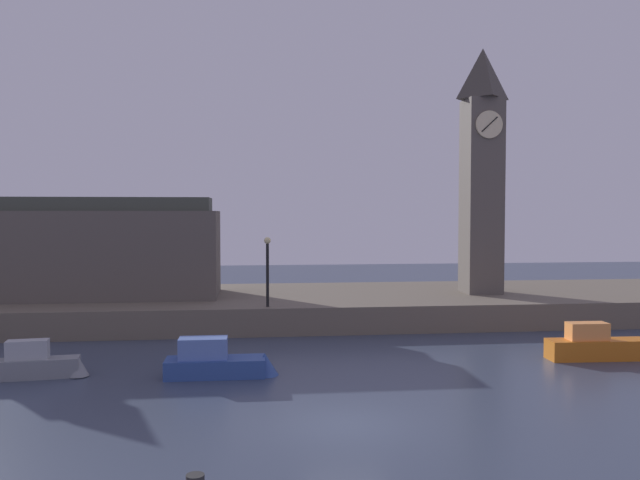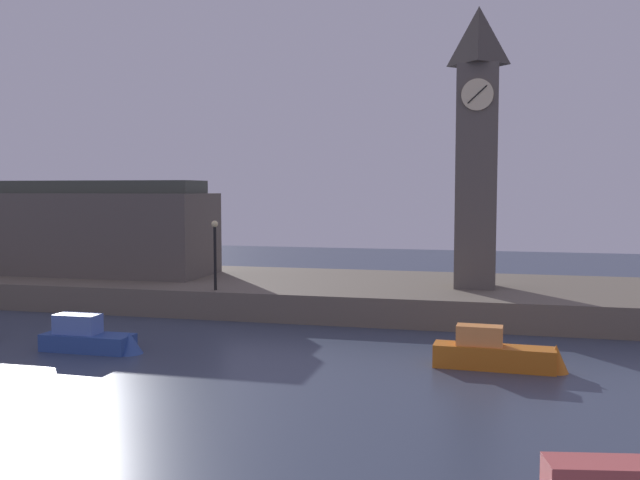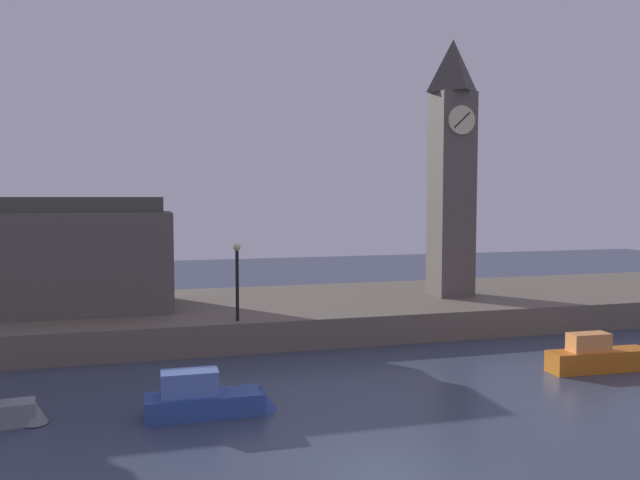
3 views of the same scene
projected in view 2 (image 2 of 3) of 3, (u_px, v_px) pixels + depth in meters
The scene contains 7 objects.
ground_plane at pixel (98, 402), 22.63m from camera, with size 120.00×120.00×0.00m, color #384256.
far_embankment at pixel (280, 291), 41.95m from camera, with size 70.00×12.00×1.50m, color #6B6051.
clock_tower at pixel (477, 144), 37.84m from camera, with size 2.41×2.45×15.21m.
parliament_hall at pixel (69, 227), 45.04m from camera, with size 17.82×5.60×9.15m.
streetlamp at pixel (215, 247), 37.14m from camera, with size 0.36×0.36×3.73m.
boat_patrol_orange at pixel (502, 354), 26.66m from camera, with size 5.10×1.30×1.74m.
boat_tour_blue at pixel (95, 339), 29.61m from camera, with size 4.56×1.39×1.66m.
Camera 2 is at (12.31, -19.82, 6.90)m, focal length 39.08 mm.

